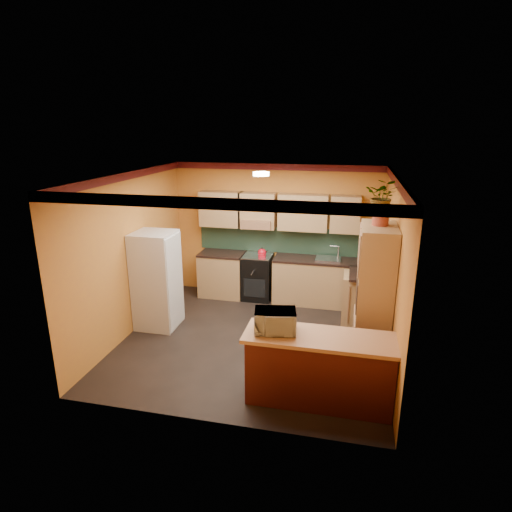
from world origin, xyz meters
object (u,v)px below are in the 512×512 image
at_px(pantry, 374,298).
at_px(breakfast_bar, 319,371).
at_px(base_cabinets_back, 288,280).
at_px(fridge, 157,280).
at_px(microwave, 275,321).
at_px(stove, 258,277).

bearing_deg(pantry, breakfast_bar, -120.85).
distance_m(base_cabinets_back, fridge, 2.65).
distance_m(base_cabinets_back, pantry, 2.68).
xyz_separation_m(base_cabinets_back, microwave, (0.31, -3.21, 0.63)).
relative_size(fridge, breakfast_bar, 0.94).
height_order(base_cabinets_back, microwave, microwave).
height_order(pantry, microwave, pantry).
bearing_deg(breakfast_bar, pantry, 59.15).
xyz_separation_m(base_cabinets_back, pantry, (1.55, -2.10, 0.61)).
relative_size(stove, breakfast_bar, 0.51).
relative_size(base_cabinets_back, stove, 4.01).
relative_size(fridge, pantry, 0.81).
bearing_deg(base_cabinets_back, pantry, -53.70).
bearing_deg(microwave, fridge, 135.38).
bearing_deg(microwave, stove, 95.54).
xyz_separation_m(base_cabinets_back, stove, (-0.62, -0.00, 0.02)).
relative_size(base_cabinets_back, microwave, 7.10).
bearing_deg(breakfast_bar, base_cabinets_back, 105.36).
relative_size(breakfast_bar, microwave, 3.50).
xyz_separation_m(stove, breakfast_bar, (1.51, -3.21, -0.02)).
bearing_deg(pantry, fridge, 172.38).
bearing_deg(pantry, base_cabinets_back, 126.30).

